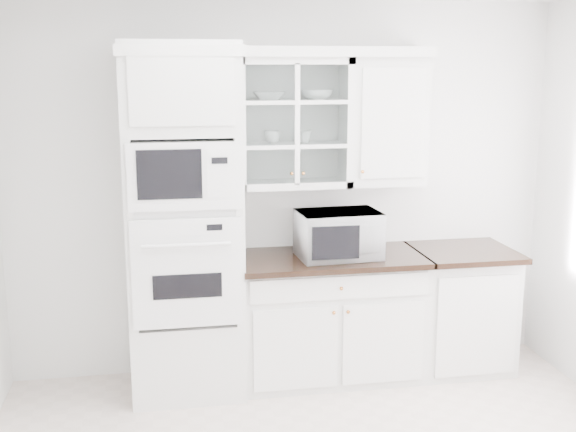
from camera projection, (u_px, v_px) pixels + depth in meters
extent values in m
cube|color=white|center=(285.00, 190.00, 5.28)|extent=(4.00, 0.02, 2.70)
cube|color=white|center=(184.00, 223.00, 4.88)|extent=(0.76, 0.65, 2.40)
cube|color=white|center=(187.00, 273.00, 4.61)|extent=(0.70, 0.03, 0.72)
cube|color=black|center=(188.00, 286.00, 4.61)|extent=(0.44, 0.01, 0.16)
cube|color=white|center=(184.00, 177.00, 4.48)|extent=(0.70, 0.03, 0.43)
cube|color=black|center=(169.00, 175.00, 4.45)|extent=(0.40, 0.01, 0.31)
cube|color=white|center=(330.00, 319.00, 5.24)|extent=(1.30, 0.60, 0.88)
cube|color=black|center=(332.00, 259.00, 5.11)|extent=(1.32, 0.67, 0.04)
cube|color=white|center=(459.00, 310.00, 5.42)|extent=(0.70, 0.60, 0.88)
cube|color=black|center=(464.00, 252.00, 5.29)|extent=(0.72, 0.67, 0.04)
cube|color=white|center=(293.00, 123.00, 5.04)|extent=(0.80, 0.33, 0.90)
cube|color=white|center=(293.00, 144.00, 5.07)|extent=(0.74, 0.29, 0.02)
cube|color=white|center=(293.00, 101.00, 5.01)|extent=(0.74, 0.29, 0.02)
cube|color=white|center=(385.00, 122.00, 5.15)|extent=(0.55, 0.33, 0.90)
cube|color=white|center=(278.00, 52.00, 4.90)|extent=(2.14, 0.38, 0.07)
imported|color=white|center=(338.00, 234.00, 5.07)|extent=(0.59, 0.50, 0.33)
imported|color=white|center=(269.00, 96.00, 4.96)|extent=(0.27, 0.27, 0.06)
imported|color=white|center=(317.00, 95.00, 5.03)|extent=(0.23, 0.23, 0.07)
imported|color=white|center=(273.00, 137.00, 5.04)|extent=(0.14, 0.14, 0.09)
imported|color=white|center=(305.00, 136.00, 5.08)|extent=(0.11, 0.11, 0.09)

